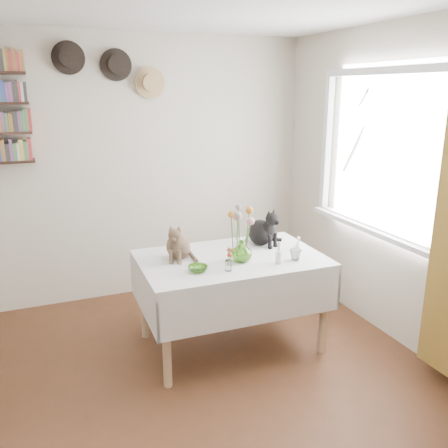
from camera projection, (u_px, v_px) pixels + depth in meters
name	position (u px, v px, depth m)	size (l,w,h in m)	color
room	(174.00, 239.00, 2.43)	(4.08, 4.58, 2.58)	#592E19
window	(379.00, 166.00, 3.82)	(0.12, 1.52, 1.32)	white
dining_table	(231.00, 279.00, 3.69)	(1.42, 0.93, 0.75)	white
tabby_cat	(178.00, 240.00, 3.57)	(0.19, 0.25, 0.29)	brown
black_cat	(261.00, 226.00, 3.90)	(0.21, 0.27, 0.32)	black
flower_vase	(242.00, 251.00, 3.53)	(0.16, 0.16, 0.16)	#83C64A
green_bowl	(198.00, 269.00, 3.34)	(0.14, 0.14, 0.04)	#83C64A
drinking_glass	(295.00, 255.00, 3.56)	(0.09, 0.09, 0.08)	white
candlestick	(278.00, 257.00, 3.48)	(0.05, 0.05, 0.17)	white
berry_jar	(228.00, 259.00, 3.34)	(0.05, 0.05, 0.20)	white
porcelain_figurine	(298.00, 243.00, 3.86)	(0.05, 0.05, 0.09)	white
flower_bouquet	(241.00, 217.00, 3.47)	(0.17, 0.12, 0.39)	#4C7233
wall_hats	(113.00, 69.00, 4.17)	(0.98, 0.09, 0.48)	black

